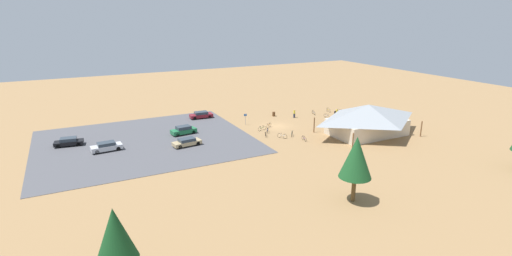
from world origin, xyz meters
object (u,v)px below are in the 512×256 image
bicycle_blue_near_porch (267,131)px  visitor_crossing_yard (337,112)px  bicycle_silver_yard_left (314,113)px  bicycle_black_trailside (266,135)px  car_black_aisle_side (69,142)px  car_green_far_end (184,130)px  bike_pavilion (368,118)px  lot_sign (245,117)px  bicycle_yellow_edge_north (328,110)px  pine_midwest (356,157)px  bicycle_white_near_sign (326,116)px  car_tan_front_row (187,142)px  visitor_by_pavilion (335,114)px  bicycle_teal_yard_center (292,134)px  bicycle_red_edge_south (342,111)px  car_silver_mid_lot (106,147)px  bicycle_orange_back_row (269,125)px  bicycle_green_yard_right (262,128)px  trash_bin (274,114)px  car_maroon_near_entry (201,115)px  bicycle_white_yard_front (282,136)px  bicycle_purple_mid_cluster (304,139)px  pine_west (115,235)px  visitor_near_lot (294,113)px

bicycle_blue_near_porch → visitor_crossing_yard: size_ratio=0.90×
bicycle_silver_yard_left → visitor_crossing_yard: size_ratio=0.97×
bicycle_black_trailside → car_black_aisle_side: (30.12, -9.77, 0.35)m
bicycle_black_trailside → car_green_far_end: (12.13, -7.51, 0.42)m
bicycle_black_trailside → bike_pavilion: bearing=157.1°
lot_sign → car_green_far_end: size_ratio=0.49×
bicycle_blue_near_porch → bicycle_yellow_edge_north: bearing=-158.7°
pine_midwest → bicycle_blue_near_porch: bearing=-97.9°
bicycle_yellow_edge_north → bicycle_blue_near_porch: 20.22m
bicycle_white_near_sign → bicycle_black_trailside: bicycle_white_near_sign is taller
car_black_aisle_side → car_tan_front_row: bearing=153.0°
bike_pavilion → car_tan_front_row: bike_pavilion is taller
visitor_crossing_yard → bicycle_black_trailside: bearing=15.4°
bicycle_blue_near_porch → visitor_crossing_yard: bearing=-168.8°
bicycle_silver_yard_left → visitor_by_pavilion: (-2.07, 4.44, 0.53)m
bicycle_teal_yard_center → visitor_crossing_yard: 16.80m
bicycle_red_edge_south → bicycle_silver_yard_left: bicycle_red_edge_south is taller
bicycle_black_trailside → bicycle_blue_near_porch: bearing=-126.9°
bicycle_red_edge_south → bicycle_yellow_edge_north: 2.80m
bicycle_silver_yard_left → car_silver_mid_lot: bearing=5.9°
lot_sign → bicycle_yellow_edge_north: 20.16m
bicycle_orange_back_row → bicycle_green_yard_right: same height
bicycle_orange_back_row → bicycle_green_yard_right: bearing=28.8°
trash_bin → bicycle_white_near_sign: (-8.90, 5.90, -0.08)m
car_maroon_near_entry → visitor_crossing_yard: size_ratio=2.77×
bicycle_white_yard_front → car_maroon_near_entry: (7.95, -18.42, 0.32)m
bicycle_orange_back_row → bicycle_red_edge_south: size_ratio=0.93×
bicycle_purple_mid_cluster → visitor_crossing_yard: (-14.71, -10.13, 0.52)m
bicycle_teal_yard_center → car_silver_mid_lot: bearing=-12.2°
pine_west → visitor_crossing_yard: size_ratio=3.97×
pine_west → car_green_far_end: 38.84m
bicycle_purple_mid_cluster → visitor_crossing_yard: bearing=-145.5°
bicycle_black_trailside → bicycle_blue_near_porch: 2.19m
bike_pavilion → bicycle_white_near_sign: size_ratio=8.99×
bike_pavilion → bicycle_silver_yard_left: size_ratio=9.51×
bicycle_black_trailside → car_maroon_near_entry: size_ratio=0.34×
bicycle_red_edge_south → car_tan_front_row: size_ratio=0.35×
pine_west → bicycle_green_yard_right: pine_west is taller
pine_midwest → car_maroon_near_entry: pine_midwest is taller
bike_pavilion → bicycle_white_yard_front: size_ratio=10.01×
bicycle_red_edge_south → car_tan_front_row: bearing=9.2°
bicycle_silver_yard_left → visitor_by_pavilion: visitor_by_pavilion is taller
bicycle_yellow_edge_north → bicycle_red_edge_south: bearing=132.5°
bicycle_purple_mid_cluster → lot_sign: bearing=-70.5°
bicycle_yellow_edge_north → bicycle_green_yard_right: bearing=16.6°
car_silver_mid_lot → visitor_near_lot: visitor_near_lot is taller
bicycle_white_yard_front → car_green_far_end: (14.18, -9.58, 0.37)m
bicycle_red_edge_south → pine_midwest: bearing=52.7°
pine_west → bicycle_blue_near_porch: (-28.92, -29.68, -4.03)m
trash_bin → bicycle_purple_mid_cluster: 16.41m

